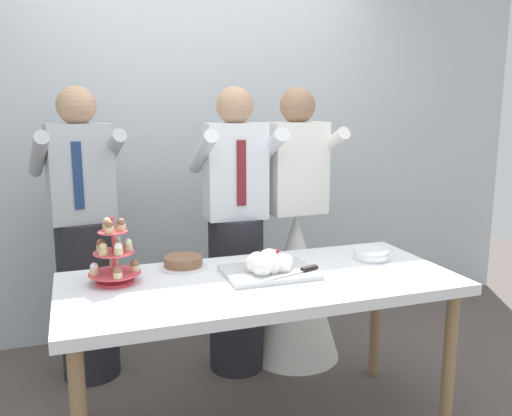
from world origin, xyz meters
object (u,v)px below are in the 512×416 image
(dessert_table, at_px, (261,294))
(person_guest, at_px, (85,251))
(plate_stack, at_px, (371,254))
(cupcake_stand, at_px, (114,257))
(main_cake_tray, at_px, (268,266))
(round_cake, at_px, (183,263))
(person_groom, at_px, (236,247))
(person_bride, at_px, (295,266))

(dessert_table, bearing_deg, person_guest, 131.18)
(plate_stack, bearing_deg, cupcake_stand, 177.98)
(main_cake_tray, bearing_deg, round_cake, 145.82)
(main_cake_tray, xyz_separation_m, person_groom, (0.03, 0.63, -0.07))
(dessert_table, relative_size, cupcake_stand, 5.90)
(round_cake, bearing_deg, cupcake_stand, -159.24)
(dessert_table, height_order, round_cake, round_cake)
(person_groom, bearing_deg, dessert_table, -97.14)
(plate_stack, bearing_deg, main_cake_tray, -173.39)
(plate_stack, xyz_separation_m, person_bride, (-0.17, 0.59, -0.22))
(main_cake_tray, xyz_separation_m, plate_stack, (0.59, 0.07, -0.02))
(round_cake, height_order, person_guest, person_guest)
(main_cake_tray, height_order, plate_stack, main_cake_tray)
(dessert_table, bearing_deg, person_bride, 55.79)
(dessert_table, relative_size, person_guest, 1.08)
(main_cake_tray, xyz_separation_m, person_bride, (0.42, 0.65, -0.23))
(person_bride, bearing_deg, cupcake_stand, -154.00)
(plate_stack, relative_size, person_bride, 0.11)
(main_cake_tray, height_order, person_groom, person_groom)
(main_cake_tray, relative_size, person_guest, 0.26)
(main_cake_tray, xyz_separation_m, person_guest, (-0.80, 0.81, -0.07))
(dessert_table, height_order, person_bride, person_bride)
(person_groom, height_order, person_guest, same)
(plate_stack, bearing_deg, person_bride, 106.10)
(person_guest, bearing_deg, person_bride, -7.48)
(round_cake, bearing_deg, person_guest, 127.73)
(cupcake_stand, bearing_deg, person_guest, 99.01)
(person_bride, bearing_deg, dessert_table, -124.21)
(person_guest, bearing_deg, dessert_table, -48.82)
(dessert_table, xyz_separation_m, person_guest, (-0.75, 0.85, 0.05))
(round_cake, bearing_deg, person_bride, 28.12)
(dessert_table, xyz_separation_m, cupcake_stand, (-0.64, 0.15, 0.19))
(person_groom, bearing_deg, plate_stack, -45.06)
(cupcake_stand, bearing_deg, dessert_table, -13.59)
(person_groom, bearing_deg, cupcake_stand, -144.49)
(main_cake_tray, distance_m, person_groom, 0.63)
(plate_stack, distance_m, person_guest, 1.58)
(dessert_table, height_order, cupcake_stand, cupcake_stand)
(person_guest, bearing_deg, cupcake_stand, -80.99)
(dessert_table, height_order, plate_stack, plate_stack)
(cupcake_stand, bearing_deg, person_groom, 35.51)
(cupcake_stand, xyz_separation_m, plate_stack, (1.28, -0.05, -0.09))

